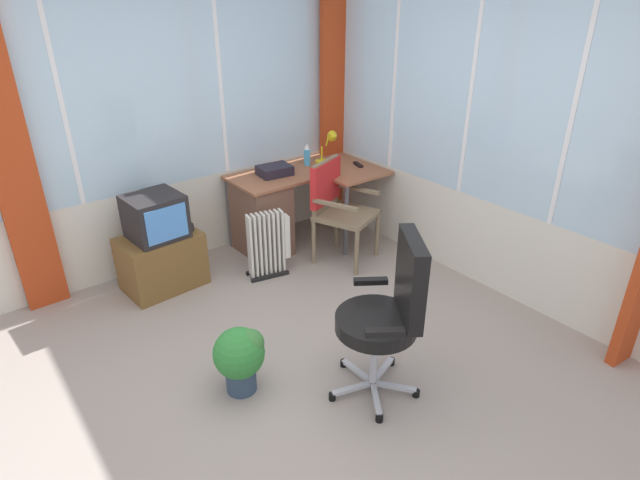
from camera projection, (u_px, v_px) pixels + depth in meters
ground at (303, 387)px, 3.39m from camera, size 4.93×5.19×0.06m
north_window_panel at (150, 116)px, 4.27m from camera, size 3.93×0.07×2.73m
east_window_panel at (516, 129)px, 3.86m from camera, size 0.07×4.19×2.73m
curtain_north_left at (7, 146)px, 3.64m from camera, size 0.30×0.08×2.63m
curtain_corner at (334, 97)px, 5.22m from camera, size 0.31×0.09×2.63m
desk at (268, 211)px, 4.92m from camera, size 1.38×0.91×0.73m
desk_lamp at (331, 142)px, 5.11m from camera, size 0.23×0.20×0.32m
tv_remote at (358, 165)px, 5.10m from camera, size 0.09×0.16×0.02m
spray_bottle at (307, 155)px, 5.08m from camera, size 0.06×0.06×0.22m
paper_tray at (275, 170)px, 4.84m from camera, size 0.32×0.26×0.09m
wooden_armchair at (334, 198)px, 4.70m from camera, size 0.63×0.63×0.94m
office_chair at (390, 307)px, 3.06m from camera, size 0.60×0.61×1.07m
tv_on_stand at (160, 247)px, 4.30m from camera, size 0.67×0.49×0.83m
space_heater at (269, 244)px, 4.51m from camera, size 0.41×0.24×0.60m
potted_plant at (241, 355)px, 3.21m from camera, size 0.33×0.33×0.45m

